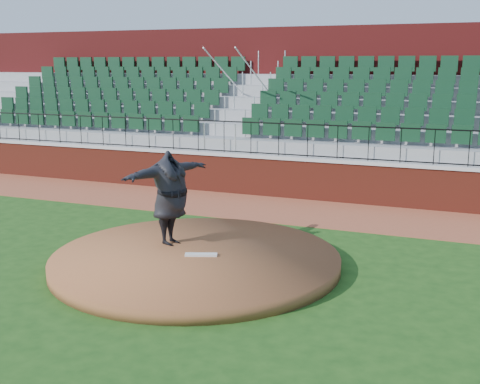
{
  "coord_description": "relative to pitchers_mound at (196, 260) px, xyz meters",
  "views": [
    {
      "loc": [
        4.92,
        -10.72,
        4.11
      ],
      "look_at": [
        0.0,
        1.5,
        1.3
      ],
      "focal_mm": 45.25,
      "sensor_mm": 36.0,
      "label": 1
    }
  ],
  "objects": [
    {
      "name": "ground",
      "position": [
        0.39,
        -0.02,
        -0.12
      ],
      "size": [
        90.0,
        90.0,
        0.0
      ],
      "primitive_type": "plane",
      "color": "#1B4313",
      "rests_on": "ground"
    },
    {
      "name": "wall_railing",
      "position": [
        0.39,
        6.98,
        1.67
      ],
      "size": [
        34.0,
        0.05,
        1.0
      ],
      "primitive_type": null,
      "color": "black",
      "rests_on": "wall_cap"
    },
    {
      "name": "pitcher",
      "position": [
        -0.82,
        0.46,
        1.15
      ],
      "size": [
        1.32,
        2.61,
        2.05
      ],
      "primitive_type": "imported",
      "rotation": [
        0.0,
        0.0,
        1.31
      ],
      "color": "black",
      "rests_on": "pitchers_mound"
    },
    {
      "name": "wall_cap",
      "position": [
        0.39,
        6.98,
        1.12
      ],
      "size": [
        34.0,
        0.45,
        0.1
      ],
      "primitive_type": "cube",
      "color": "#B7B7B7",
      "rests_on": "field_wall"
    },
    {
      "name": "seating_stands",
      "position": [
        0.39,
        9.71,
        2.18
      ],
      "size": [
        34.0,
        5.1,
        4.6
      ],
      "primitive_type": null,
      "color": "gray",
      "rests_on": "ground"
    },
    {
      "name": "warning_track",
      "position": [
        0.39,
        5.38,
        -0.12
      ],
      "size": [
        34.0,
        3.2,
        0.01
      ],
      "primitive_type": "cube",
      "color": "brown",
      "rests_on": "ground"
    },
    {
      "name": "pitching_rubber",
      "position": [
        0.15,
        -0.06,
        0.15
      ],
      "size": [
        0.67,
        0.39,
        0.04
      ],
      "primitive_type": "cube",
      "rotation": [
        0.0,
        0.0,
        0.36
      ],
      "color": "silver",
      "rests_on": "pitchers_mound"
    },
    {
      "name": "field_wall",
      "position": [
        0.39,
        6.98,
        0.47
      ],
      "size": [
        34.0,
        0.35,
        1.2
      ],
      "primitive_type": "cube",
      "color": "maroon",
      "rests_on": "ground"
    },
    {
      "name": "pitchers_mound",
      "position": [
        0.0,
        0.0,
        0.0
      ],
      "size": [
        5.95,
        5.95,
        0.25
      ],
      "primitive_type": "cylinder",
      "color": "brown",
      "rests_on": "ground"
    },
    {
      "name": "concourse_wall",
      "position": [
        0.39,
        12.51,
        2.62
      ],
      "size": [
        34.0,
        0.5,
        5.5
      ],
      "primitive_type": "cube",
      "color": "maroon",
      "rests_on": "ground"
    }
  ]
}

